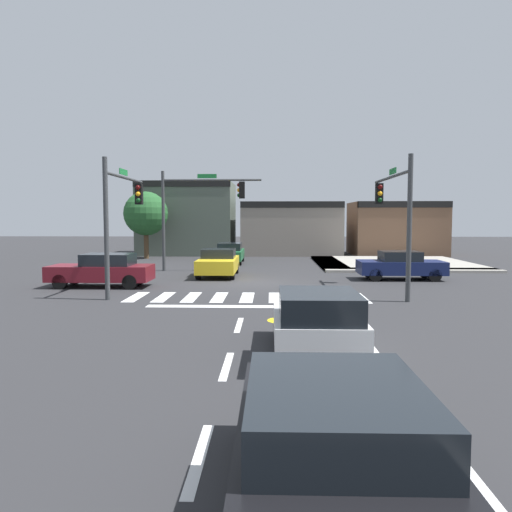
# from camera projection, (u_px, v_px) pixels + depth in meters

# --- Properties ---
(ground_plane) EXTENTS (120.00, 120.00, 0.00)m
(ground_plane) POSITION_uv_depth(u_px,v_px,m) (252.00, 283.00, 23.85)
(ground_plane) COLOR #2B2B2D
(crosswalk_near) EXTENTS (9.12, 2.53, 0.01)m
(crosswalk_near) POSITION_uv_depth(u_px,v_px,m) (247.00, 297.00, 19.37)
(crosswalk_near) COLOR silver
(crosswalk_near) RESTS_ON ground_plane
(lane_markings) EXTENTS (6.80, 20.25, 0.01)m
(lane_markings) POSITION_uv_depth(u_px,v_px,m) (279.00, 348.00, 11.83)
(lane_markings) COLOR white
(lane_markings) RESTS_ON ground_plane
(bike_detector_marking) EXTENTS (1.02, 1.02, 0.01)m
(bike_detector_marking) POSITION_uv_depth(u_px,v_px,m) (284.00, 320.00, 15.02)
(bike_detector_marking) COLOR yellow
(bike_detector_marking) RESTS_ON ground_plane
(curb_corner_northeast) EXTENTS (10.00, 10.60, 0.15)m
(curb_corner_northeast) POSITION_uv_depth(u_px,v_px,m) (386.00, 264.00, 32.98)
(curb_corner_northeast) COLOR #9E998E
(curb_corner_northeast) RESTS_ON ground_plane
(storefront_row) EXTENTS (25.02, 6.40, 6.02)m
(storefront_row) POSITION_uv_depth(u_px,v_px,m) (276.00, 224.00, 42.63)
(storefront_row) COLOR #4C564C
(storefront_row) RESTS_ON ground_plane
(traffic_signal_southwest) EXTENTS (0.32, 5.29, 5.29)m
(traffic_signal_southwest) POSITION_uv_depth(u_px,v_px,m) (123.00, 204.00, 20.68)
(traffic_signal_southwest) COLOR #383A3D
(traffic_signal_southwest) RESTS_ON ground_plane
(traffic_signal_southeast) EXTENTS (0.32, 6.01, 5.35)m
(traffic_signal_southeast) POSITION_uv_depth(u_px,v_px,m) (394.00, 203.00, 20.46)
(traffic_signal_southeast) COLOR #383A3D
(traffic_signal_southeast) RESTS_ON ground_plane
(traffic_signal_northwest) EXTENTS (5.73, 0.32, 5.73)m
(traffic_signal_northwest) POSITION_uv_depth(u_px,v_px,m) (199.00, 202.00, 28.79)
(traffic_signal_northwest) COLOR #383A3D
(traffic_signal_northwest) RESTS_ON ground_plane
(car_navy) EXTENTS (4.16, 1.90, 1.42)m
(car_navy) POSITION_uv_depth(u_px,v_px,m) (401.00, 265.00, 24.96)
(car_navy) COLOR #141E4C
(car_navy) RESTS_ON ground_plane
(car_yellow) EXTENTS (1.92, 4.25, 1.42)m
(car_yellow) POSITION_uv_depth(u_px,v_px,m) (218.00, 263.00, 26.43)
(car_yellow) COLOR gold
(car_yellow) RESTS_ON ground_plane
(car_white) EXTENTS (1.83, 4.14, 1.53)m
(car_white) POSITION_uv_depth(u_px,v_px,m) (316.00, 321.00, 11.10)
(car_white) COLOR white
(car_white) RESTS_ON ground_plane
(car_black) EXTENTS (1.93, 4.41, 1.46)m
(car_black) POSITION_uv_depth(u_px,v_px,m) (334.00, 448.00, 5.02)
(car_black) COLOR black
(car_black) RESTS_ON ground_plane
(car_maroon) EXTENTS (4.45, 1.82, 1.48)m
(car_maroon) POSITION_uv_depth(u_px,v_px,m) (103.00, 270.00, 22.31)
(car_maroon) COLOR maroon
(car_maroon) RESTS_ON ground_plane
(car_green) EXTENTS (1.73, 4.43, 1.38)m
(car_green) POSITION_uv_depth(u_px,v_px,m) (230.00, 253.00, 34.01)
(car_green) COLOR #1E6638
(car_green) RESTS_ON ground_plane
(roadside_tree) EXTENTS (3.30, 3.30, 5.05)m
(roadside_tree) POSITION_uv_depth(u_px,v_px,m) (146.00, 214.00, 37.80)
(roadside_tree) COLOR #4C3823
(roadside_tree) RESTS_ON ground_plane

